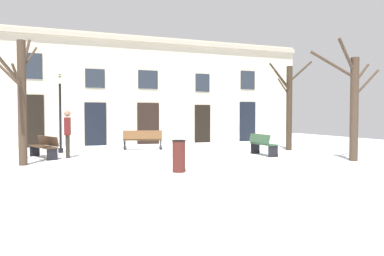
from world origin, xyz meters
name	(u,v)px	position (x,y,z in m)	size (l,w,h in m)	color
ground_plane	(209,163)	(0.00, 0.00, 0.00)	(30.96, 30.96, 0.00)	white
building_facade	(150,90)	(0.00, 8.71, 3.11)	(19.35, 0.60, 6.14)	beige
tree_right_of_center	(21,97)	(-5.99, 1.61, 2.25)	(1.50, 2.59, 4.38)	#423326
tree_foreground	(289,104)	(5.24, 2.73, 2.17)	(2.80, 1.38, 4.31)	#382B1E
tree_center	(354,102)	(5.10, -1.28, 2.11)	(2.94, 0.86, 4.36)	#423326
streetlamp	(60,104)	(-4.83, 5.26, 2.12)	(0.30, 0.30, 3.45)	black
litter_bin	(179,156)	(-1.59, -1.49, 0.47)	(0.40, 0.40, 0.93)	#4C1E19
bench_near_center_tree	(263,144)	(2.95, 1.32, 0.46)	(0.52, 1.58, 0.88)	#2D4C33
bench_facing_shops	(143,140)	(-1.16, 5.36, 0.49)	(1.92, 0.95, 0.93)	brown
bench_by_litter_bin	(44,146)	(-5.41, 3.46, 0.45)	(1.16, 1.93, 0.85)	#3D2819
person_by_shop_door	(68,131)	(-4.56, 3.18, 1.03)	(0.26, 0.40, 1.84)	#2D271E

